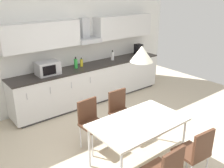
# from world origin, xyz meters

# --- Properties ---
(ground_plane) EXTENTS (8.67, 7.31, 0.02)m
(ground_plane) POSITION_xyz_m (0.00, 0.00, -0.01)
(ground_plane) COLOR beige
(wall_back) EXTENTS (6.94, 0.10, 2.77)m
(wall_back) POSITION_xyz_m (0.00, 2.49, 1.38)
(wall_back) COLOR white
(wall_back) RESTS_ON ground_plane
(kitchen_counter) EXTENTS (3.94, 0.65, 0.91)m
(kitchen_counter) POSITION_xyz_m (0.78, 2.13, 0.46)
(kitchen_counter) COLOR #333333
(kitchen_counter) RESTS_ON ground_plane
(backsplash_tile) EXTENTS (3.92, 0.02, 0.51)m
(backsplash_tile) POSITION_xyz_m (0.78, 2.42, 1.16)
(backsplash_tile) COLOR silver
(backsplash_tile) RESTS_ON kitchen_counter
(upper_wall_cabinets) EXTENTS (3.92, 0.40, 0.55)m
(upper_wall_cabinets) POSITION_xyz_m (0.78, 2.27, 1.71)
(upper_wall_cabinets) COLOR silver
(microwave) EXTENTS (0.48, 0.35, 0.28)m
(microwave) POSITION_xyz_m (-0.33, 2.12, 1.05)
(microwave) COLOR #ADADB2
(microwave) RESTS_ON kitchen_counter
(coffee_maker) EXTENTS (0.18, 0.19, 0.30)m
(coffee_maker) POSITION_xyz_m (2.33, 2.15, 1.06)
(coffee_maker) COLOR black
(coffee_maker) RESTS_ON kitchen_counter
(bottle_green) EXTENTS (0.08, 0.08, 0.26)m
(bottle_green) POSITION_xyz_m (0.37, 2.14, 1.02)
(bottle_green) COLOR green
(bottle_green) RESTS_ON kitchen_counter
(bottle_white) EXTENTS (0.08, 0.08, 0.26)m
(bottle_white) POSITION_xyz_m (1.46, 2.16, 1.02)
(bottle_white) COLOR white
(bottle_white) RESTS_ON kitchen_counter
(bottle_yellow) EXTENTS (0.07, 0.07, 0.21)m
(bottle_yellow) POSITION_xyz_m (0.55, 2.19, 1.00)
(bottle_yellow) COLOR yellow
(bottle_yellow) RESTS_ON kitchen_counter
(dining_table) EXTENTS (1.45, 0.87, 0.74)m
(dining_table) POSITION_xyz_m (-0.01, -0.32, 0.69)
(dining_table) COLOR silver
(dining_table) RESTS_ON ground_plane
(chair_far_right) EXTENTS (0.41, 0.41, 0.87)m
(chair_far_right) POSITION_xyz_m (0.32, 0.50, 0.53)
(chair_far_right) COLOR #4C2D1E
(chair_far_right) RESTS_ON ground_plane
(chair_near_right) EXTENTS (0.44, 0.44, 0.87)m
(chair_near_right) POSITION_xyz_m (0.31, -1.13, 0.53)
(chair_near_right) COLOR #4C2D1E
(chair_near_right) RESTS_ON ground_plane
(chair_far_left) EXTENTS (0.42, 0.42, 0.87)m
(chair_far_left) POSITION_xyz_m (-0.34, 0.50, 0.53)
(chair_far_left) COLOR #4C2D1E
(chair_far_left) RESTS_ON ground_plane
(pendant_lamp) EXTENTS (0.32, 0.32, 0.22)m
(pendant_lamp) POSITION_xyz_m (-0.01, -0.32, 1.78)
(pendant_lamp) COLOR silver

